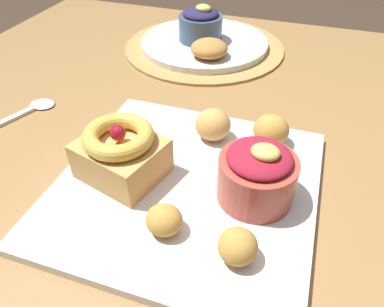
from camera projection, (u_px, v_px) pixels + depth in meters
name	position (u px, v px, depth m)	size (l,w,h in m)	color
dining_table	(262.00, 190.00, 0.58)	(1.24, 0.92, 0.73)	olive
woven_placemat	(204.00, 47.00, 0.75)	(0.32, 0.32, 0.01)	#AD894C
front_plate	(187.00, 186.00, 0.43)	(0.29, 0.29, 0.01)	white
cake_slice	(121.00, 152.00, 0.42)	(0.11, 0.10, 0.07)	tan
berry_ramekin	(256.00, 174.00, 0.39)	(0.08, 0.08, 0.07)	#B24C3D
fritter_front	(270.00, 130.00, 0.48)	(0.05, 0.04, 0.04)	gold
fritter_middle	(164.00, 220.00, 0.37)	(0.04, 0.04, 0.03)	gold
fritter_back	(234.00, 245.00, 0.34)	(0.04, 0.04, 0.03)	gold
fritter_extra	(213.00, 125.00, 0.48)	(0.05, 0.04, 0.04)	tan
back_plate	(204.00, 43.00, 0.74)	(0.25, 0.25, 0.01)	white
back_ramekin	(201.00, 24.00, 0.72)	(0.08, 0.08, 0.07)	#3D5675
back_pastry	(209.00, 48.00, 0.67)	(0.07, 0.07, 0.03)	#B77F3D
spoon	(27.00, 111.00, 0.56)	(0.06, 0.12, 0.00)	silver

